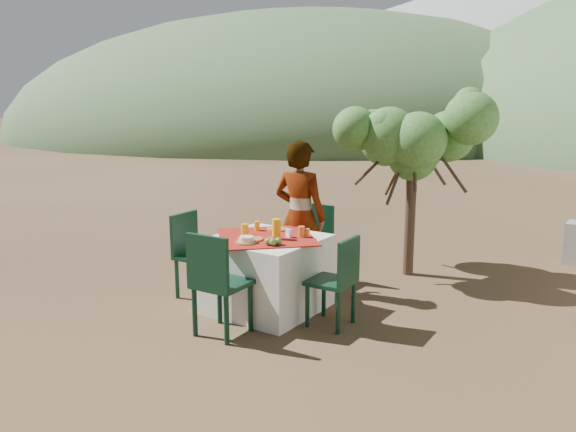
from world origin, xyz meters
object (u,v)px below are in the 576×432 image
object	(u,v)px
shrub_tree	(420,149)
person	(300,217)
table	(266,273)
chair_near	(216,280)
juice_pitcher	(277,229)
chair_far	(312,240)
chair_left	(193,250)
chair_right	(338,278)

from	to	relation	value
shrub_tree	person	bearing A→B (deg)	-122.78
table	person	distance (m)	0.83
chair_near	shrub_tree	bearing A→B (deg)	-107.63
chair_near	juice_pitcher	size ratio (longest dim) A/B	4.80
chair_far	shrub_tree	bearing A→B (deg)	50.26
chair_far	juice_pitcher	bearing A→B (deg)	-75.51
chair_far	juice_pitcher	xyz separation A→B (m)	(0.23, -1.05, 0.35)
table	juice_pitcher	distance (m)	0.50
table	chair_far	size ratio (longest dim) A/B	1.42
chair_near	juice_pitcher	world-z (taller)	juice_pitcher
chair_far	person	xyz separation A→B (m)	(0.04, -0.33, 0.33)
chair_far	chair_left	size ratio (longest dim) A/B	1.01
chair_far	juice_pitcher	world-z (taller)	juice_pitcher
table	juice_pitcher	size ratio (longest dim) A/B	6.51
person	shrub_tree	size ratio (longest dim) A/B	0.87
chair_far	chair_near	xyz separation A→B (m)	(0.12, -1.84, 0.02)
chair_far	juice_pitcher	size ratio (longest dim) A/B	4.58
chair_right	person	bearing A→B (deg)	-130.35
chair_near	chair_right	world-z (taller)	chair_near
chair_far	chair_left	bearing A→B (deg)	-124.15
table	chair_far	world-z (taller)	chair_far
chair_left	juice_pitcher	bearing A→B (deg)	-90.26
chair_far	chair_left	distance (m)	1.40
chair_far	chair_right	distance (m)	1.37
chair_right	table	bearing A→B (deg)	-92.10
chair_far	person	world-z (taller)	person
chair_left	shrub_tree	bearing A→B (deg)	-43.61
chair_right	shrub_tree	xyz separation A→B (m)	(-0.02, 2.00, 1.06)
table	chair_near	distance (m)	0.83
person	shrub_tree	bearing A→B (deg)	-126.57
juice_pitcher	chair_right	bearing A→B (deg)	1.99
table	chair_far	xyz separation A→B (m)	(-0.08, 1.02, 0.13)
juice_pitcher	table	bearing A→B (deg)	169.36
chair_right	juice_pitcher	distance (m)	0.78
chair_near	chair_far	bearing A→B (deg)	-88.69
chair_near	chair_left	world-z (taller)	chair_near
chair_right	shrub_tree	distance (m)	2.26
table	chair_right	size ratio (longest dim) A/B	1.51
chair_near	juice_pitcher	distance (m)	0.86
table	person	xyz separation A→B (m)	(-0.04, 0.69, 0.46)
chair_left	shrub_tree	xyz separation A→B (m)	(1.71, 2.10, 1.03)
person	shrub_tree	distance (m)	1.71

